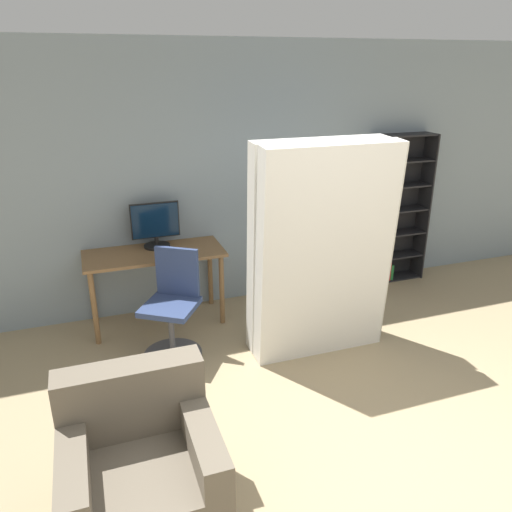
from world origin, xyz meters
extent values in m
plane|color=#9E8966|center=(0.00, 0.00, 0.00)|extent=(16.00, 16.00, 0.00)
cube|color=gray|center=(0.00, 3.19, 1.35)|extent=(8.00, 0.06, 2.70)
cube|color=brown|center=(-1.20, 2.87, 0.75)|extent=(1.33, 0.58, 0.03)
cylinder|color=brown|center=(-1.81, 2.64, 0.37)|extent=(0.05, 0.05, 0.73)
cylinder|color=brown|center=(-0.59, 2.64, 0.37)|extent=(0.05, 0.05, 0.73)
cylinder|color=brown|center=(-1.81, 3.10, 0.37)|extent=(0.05, 0.05, 0.73)
cylinder|color=brown|center=(-0.59, 3.10, 0.37)|extent=(0.05, 0.05, 0.73)
cylinder|color=black|center=(-1.15, 3.01, 0.77)|extent=(0.26, 0.26, 0.02)
cylinder|color=black|center=(-1.15, 3.01, 0.82)|extent=(0.04, 0.04, 0.09)
cube|color=black|center=(-1.15, 3.01, 1.03)|extent=(0.47, 0.02, 0.35)
cube|color=#0A1E38|center=(-1.15, 3.01, 1.03)|extent=(0.45, 0.03, 0.33)
cylinder|color=#4C4C51|center=(-1.18, 2.19, 0.01)|extent=(0.52, 0.52, 0.03)
cylinder|color=#4C4C51|center=(-1.18, 2.19, 0.25)|extent=(0.05, 0.05, 0.44)
cube|color=navy|center=(-1.18, 2.19, 0.49)|extent=(0.61, 0.61, 0.05)
cube|color=navy|center=(-1.07, 2.35, 0.74)|extent=(0.35, 0.25, 0.45)
cube|color=black|center=(1.29, 3.03, 0.87)|extent=(0.02, 0.26, 1.73)
cube|color=black|center=(2.01, 3.03, 0.87)|extent=(0.02, 0.26, 1.73)
cube|color=black|center=(1.65, 3.15, 0.87)|extent=(0.74, 0.02, 1.73)
cube|color=black|center=(1.65, 3.03, 0.01)|extent=(0.71, 0.22, 0.02)
cube|color=black|center=(1.65, 3.03, 0.29)|extent=(0.71, 0.22, 0.02)
cube|color=black|center=(1.65, 3.03, 0.58)|extent=(0.71, 0.22, 0.02)
cube|color=black|center=(1.65, 3.03, 0.87)|extent=(0.71, 0.22, 0.02)
cube|color=black|center=(1.65, 3.03, 1.15)|extent=(0.71, 0.22, 0.02)
cube|color=black|center=(1.65, 3.03, 1.44)|extent=(0.71, 0.22, 0.02)
cube|color=black|center=(1.65, 3.03, 1.72)|extent=(0.71, 0.22, 0.02)
cube|color=#232328|center=(1.32, 2.99, 0.13)|extent=(0.03, 0.15, 0.21)
cube|color=gold|center=(1.35, 3.06, 0.12)|extent=(0.03, 0.15, 0.20)
cube|color=teal|center=(1.39, 3.06, 0.12)|extent=(0.03, 0.14, 0.21)
cube|color=gold|center=(1.42, 3.01, 0.11)|extent=(0.02, 0.19, 0.19)
cube|color=gold|center=(1.45, 3.00, 0.13)|extent=(0.02, 0.15, 0.23)
cube|color=brown|center=(1.49, 3.03, 0.14)|extent=(0.04, 0.13, 0.24)
cube|color=#232328|center=(1.53, 3.03, 0.13)|extent=(0.03, 0.18, 0.22)
cube|color=red|center=(1.57, 2.99, 0.13)|extent=(0.03, 0.13, 0.23)
cube|color=#287A38|center=(1.61, 3.03, 0.11)|extent=(0.04, 0.19, 0.18)
cube|color=#287A38|center=(1.32, 3.05, 0.40)|extent=(0.03, 0.16, 0.19)
cube|color=#232328|center=(1.36, 3.01, 0.42)|extent=(0.02, 0.15, 0.24)
cube|color=silver|center=(1.40, 3.04, 0.41)|extent=(0.04, 0.14, 0.21)
cube|color=red|center=(1.43, 3.02, 0.41)|extent=(0.02, 0.18, 0.21)
cube|color=#7A2D84|center=(1.47, 3.00, 0.40)|extent=(0.03, 0.16, 0.18)
cube|color=orange|center=(1.50, 3.03, 0.38)|extent=(0.03, 0.18, 0.16)
cube|color=silver|center=(1.53, 3.02, 0.41)|extent=(0.02, 0.19, 0.22)
cube|color=#7A2D84|center=(1.56, 3.03, 0.39)|extent=(0.03, 0.18, 0.18)
cube|color=#287A38|center=(1.60, 3.05, 0.39)|extent=(0.03, 0.15, 0.17)
cube|color=#232328|center=(1.32, 2.99, 0.69)|extent=(0.02, 0.13, 0.21)
cube|color=red|center=(1.35, 3.02, 0.69)|extent=(0.03, 0.16, 0.20)
cube|color=orange|center=(1.38, 3.03, 0.67)|extent=(0.03, 0.19, 0.16)
cube|color=teal|center=(1.42, 3.02, 0.70)|extent=(0.02, 0.16, 0.21)
cube|color=orange|center=(1.44, 3.00, 0.69)|extent=(0.02, 0.14, 0.21)
cube|color=silver|center=(1.47, 3.04, 0.68)|extent=(0.02, 0.16, 0.18)
cube|color=#1E4C9E|center=(1.50, 3.04, 0.70)|extent=(0.02, 0.15, 0.23)
cube|color=silver|center=(1.53, 3.01, 0.69)|extent=(0.03, 0.18, 0.19)
cube|color=red|center=(1.56, 2.99, 0.68)|extent=(0.03, 0.14, 0.18)
cube|color=silver|center=(1.32, 3.00, 0.98)|extent=(0.03, 0.15, 0.21)
cube|color=orange|center=(1.36, 3.02, 0.96)|extent=(0.02, 0.16, 0.17)
cube|color=gold|center=(1.38, 3.04, 0.96)|extent=(0.02, 0.19, 0.17)
cube|color=teal|center=(1.41, 3.05, 0.98)|extent=(0.03, 0.13, 0.21)
cube|color=red|center=(1.33, 3.03, 1.28)|extent=(0.04, 0.14, 0.24)
cube|color=orange|center=(1.37, 3.04, 1.26)|extent=(0.03, 0.14, 0.20)
cube|color=teal|center=(1.40, 3.04, 1.28)|extent=(0.03, 0.15, 0.23)
cube|color=#232328|center=(1.43, 3.01, 1.28)|extent=(0.02, 0.16, 0.24)
cube|color=#287A38|center=(1.46, 3.03, 1.28)|extent=(0.03, 0.17, 0.24)
cube|color=#1E4C9E|center=(1.49, 3.01, 1.25)|extent=(0.02, 0.19, 0.17)
cube|color=silver|center=(1.53, 3.02, 1.27)|extent=(0.03, 0.17, 0.22)
cube|color=silver|center=(1.56, 3.02, 1.26)|extent=(0.03, 0.15, 0.21)
cube|color=gold|center=(1.32, 3.03, 1.54)|extent=(0.04, 0.14, 0.18)
cube|color=gold|center=(1.37, 3.04, 1.54)|extent=(0.04, 0.13, 0.18)
cube|color=red|center=(1.42, 2.99, 1.57)|extent=(0.04, 0.13, 0.25)
cube|color=red|center=(1.47, 3.01, 1.56)|extent=(0.04, 0.16, 0.22)
cube|color=teal|center=(1.51, 3.02, 1.54)|extent=(0.03, 0.19, 0.19)
cube|color=orange|center=(1.55, 2.99, 1.53)|extent=(0.04, 0.13, 0.17)
cube|color=silver|center=(0.10, 1.80, 0.95)|extent=(1.21, 0.30, 1.90)
cube|color=beige|center=(0.70, 1.80, 0.95)|extent=(0.01, 0.30, 1.86)
cube|color=silver|center=(0.10, 2.02, 0.95)|extent=(1.21, 0.26, 1.90)
cube|color=beige|center=(0.70, 2.02, 0.95)|extent=(0.01, 0.26, 1.86)
cube|color=#665B4C|center=(-1.65, 0.53, 0.20)|extent=(0.85, 0.80, 0.40)
cube|color=#665B4C|center=(-1.65, 0.83, 0.62)|extent=(0.85, 0.20, 0.45)
cube|color=#665B4C|center=(-1.99, 0.53, 0.50)|extent=(0.16, 0.80, 0.20)
cube|color=#665B4C|center=(-1.30, 0.53, 0.50)|extent=(0.16, 0.80, 0.20)
camera|label=1|loc=(-1.76, -1.71, 2.47)|focal=35.00mm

